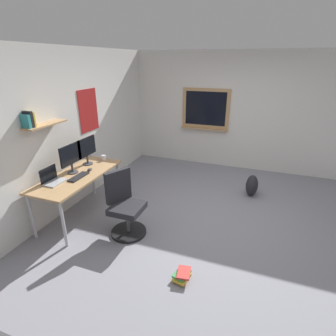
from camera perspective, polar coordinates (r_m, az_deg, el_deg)
name	(u,v)px	position (r m, az deg, el deg)	size (l,w,h in m)	color
ground_plane	(212,218)	(4.41, 9.60, -10.75)	(5.20, 5.20, 0.00)	gray
wall_back	(77,128)	(4.87, -19.11, 8.29)	(5.00, 0.30, 2.60)	silver
wall_right	(236,112)	(6.23, 14.64, 11.67)	(0.22, 5.00, 2.60)	silver
desk	(78,179)	(4.34, -18.94, -2.18)	(1.57, 0.67, 0.74)	tan
office_chair	(125,208)	(3.90, -9.36, -8.47)	(0.55, 0.56, 0.95)	black
laptop	(52,179)	(4.16, -23.81, -2.18)	(0.31, 0.21, 0.23)	#ADAFB5
monitor_primary	(71,157)	(4.32, -20.32, 2.33)	(0.46, 0.17, 0.46)	#38383D
monitor_secondary	(87,149)	(4.60, -17.26, 3.94)	(0.46, 0.17, 0.46)	#38383D
keyboard	(79,177)	(4.21, -18.83, -1.80)	(0.37, 0.13, 0.02)	black
computer_mouse	(90,170)	(4.41, -16.63, -0.33)	(0.10, 0.06, 0.03)	#262628
coffee_mug	(104,158)	(4.79, -13.80, 2.17)	(0.08, 0.08, 0.09)	silver
backpack	(252,185)	(5.19, 17.73, -3.63)	(0.32, 0.22, 0.40)	#232328
book_stack_on_floor	(182,275)	(3.34, 3.15, -22.22)	(0.27, 0.21, 0.10)	orange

